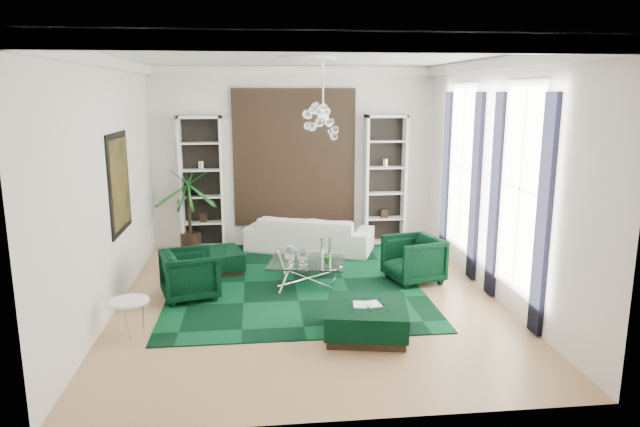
{
  "coord_description": "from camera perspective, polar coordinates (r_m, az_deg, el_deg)",
  "views": [
    {
      "loc": [
        -0.79,
        -8.66,
        3.26
      ],
      "look_at": [
        0.22,
        0.5,
        1.3
      ],
      "focal_mm": 32.0,
      "sensor_mm": 36.0,
      "label": 1
    }
  ],
  "objects": [
    {
      "name": "curtain_near_a",
      "position": [
        8.08,
        21.45,
        -0.34
      ],
      "size": [
        0.07,
        0.3,
        3.25
      ],
      "primitive_type": "cube",
      "color": "black",
      "rests_on": "floor"
    },
    {
      "name": "floor",
      "position": [
        9.29,
        -1.04,
        -8.62
      ],
      "size": [
        6.0,
        7.0,
        0.02
      ],
      "primitive_type": "cube",
      "color": "tan",
      "rests_on": "ground"
    },
    {
      "name": "ceiling_medallion",
      "position": [
        9.0,
        -1.32,
        15.25
      ],
      "size": [
        0.9,
        0.9,
        0.05
      ],
      "primitive_type": "cylinder",
      "color": "white",
      "rests_on": "ceiling"
    },
    {
      "name": "palm",
      "position": [
        12.08,
        -13.0,
        1.62
      ],
      "size": [
        1.49,
        1.49,
        2.29
      ],
      "primitive_type": null,
      "rotation": [
        0.0,
        0.0,
        -0.04
      ],
      "color": "#19591E",
      "rests_on": "floor"
    },
    {
      "name": "tapestry",
      "position": [
        12.22,
        -2.58,
        5.61
      ],
      "size": [
        2.5,
        0.06,
        2.8
      ],
      "primitive_type": "cube",
      "color": "black",
      "rests_on": "wall_back"
    },
    {
      "name": "rug",
      "position": [
        10.14,
        -2.59,
        -6.71
      ],
      "size": [
        4.2,
        5.0,
        0.02
      ],
      "primitive_type": "cube",
      "color": "black",
      "rests_on": "floor"
    },
    {
      "name": "side_table",
      "position": [
        8.28,
        -18.41,
        -9.94
      ],
      "size": [
        0.67,
        0.67,
        0.51
      ],
      "primitive_type": "cylinder",
      "rotation": [
        0.0,
        0.0,
        0.35
      ],
      "color": "white",
      "rests_on": "floor"
    },
    {
      "name": "curtain_near_b",
      "position": [
        9.46,
        17.12,
        1.67
      ],
      "size": [
        0.07,
        0.3,
        3.25
      ],
      "primitive_type": "cube",
      "color": "black",
      "rests_on": "floor"
    },
    {
      "name": "table_plant",
      "position": [
        9.64,
        0.79,
        -4.22
      ],
      "size": [
        0.18,
        0.16,
        0.26
      ],
      "primitive_type": "imported",
      "rotation": [
        0.0,
        0.0,
        0.36
      ],
      "color": "#19591E",
      "rests_on": "coffee_table"
    },
    {
      "name": "wall_back",
      "position": [
        12.27,
        -2.59,
        5.63
      ],
      "size": [
        6.0,
        0.02,
        3.8
      ],
      "primitive_type": "cube",
      "color": "silver",
      "rests_on": "ground"
    },
    {
      "name": "wall_right",
      "position": [
        9.55,
        17.24,
        3.27
      ],
      "size": [
        0.02,
        7.0,
        3.8
      ],
      "primitive_type": "cube",
      "color": "silver",
      "rests_on": "ground"
    },
    {
      "name": "armchair_right",
      "position": [
        10.13,
        9.31,
        -4.54
      ],
      "size": [
        1.08,
        1.06,
        0.81
      ],
      "primitive_type": "imported",
      "rotation": [
        0.0,
        0.0,
        -1.32
      ],
      "color": "black",
      "rests_on": "floor"
    },
    {
      "name": "ottoman_front",
      "position": [
        7.94,
        4.66,
        -10.57
      ],
      "size": [
        1.27,
        1.27,
        0.43
      ],
      "primitive_type": "cube",
      "rotation": [
        0.0,
        0.0,
        -0.19
      ],
      "color": "black",
      "rests_on": "floor"
    },
    {
      "name": "curtain_far_a",
      "position": [
        10.22,
        15.28,
        2.52
      ],
      "size": [
        0.07,
        0.3,
        3.25
      ],
      "primitive_type": "cube",
      "color": "black",
      "rests_on": "floor"
    },
    {
      "name": "window_far",
      "position": [
        10.92,
        14.04,
        4.49
      ],
      "size": [
        0.03,
        1.1,
        2.9
      ],
      "primitive_type": "cube",
      "color": "white",
      "rests_on": "wall_right"
    },
    {
      "name": "ottoman_side",
      "position": [
        10.73,
        -10.43,
        -4.73
      ],
      "size": [
        1.13,
        1.13,
        0.41
      ],
      "primitive_type": "cube",
      "rotation": [
        0.0,
        0.0,
        0.27
      ],
      "color": "black",
      "rests_on": "floor"
    },
    {
      "name": "shelving_right",
      "position": [
        12.42,
        6.52,
        3.32
      ],
      "size": [
        0.9,
        0.38,
        2.8
      ],
      "primitive_type": null,
      "color": "white",
      "rests_on": "floor"
    },
    {
      "name": "shelving_left",
      "position": [
        12.17,
        -11.72,
        2.96
      ],
      "size": [
        0.9,
        0.38,
        2.8
      ],
      "primitive_type": null,
      "color": "white",
      "rests_on": "floor"
    },
    {
      "name": "painting",
      "position": [
        9.61,
        -19.37,
        2.89
      ],
      "size": [
        0.04,
        1.3,
        1.6
      ],
      "primitive_type": "cube",
      "color": "black",
      "rests_on": "wall_left"
    },
    {
      "name": "window_near",
      "position": [
        8.73,
        19.44,
        2.35
      ],
      "size": [
        0.03,
        1.1,
        2.9
      ],
      "primitive_type": "cube",
      "color": "white",
      "rests_on": "wall_right"
    },
    {
      "name": "wall_left",
      "position": [
        9.04,
        -20.47,
        2.59
      ],
      "size": [
        0.02,
        7.0,
        3.8
      ],
      "primitive_type": "cube",
      "color": "silver",
      "rests_on": "ground"
    },
    {
      "name": "chandelier",
      "position": [
        9.26,
        0.29,
        9.46
      ],
      "size": [
        0.86,
        0.86,
        0.73
      ],
      "primitive_type": null,
      "rotation": [
        0.0,
        0.0,
        0.06
      ],
      "color": "white",
      "rests_on": "ceiling"
    },
    {
      "name": "crown_molding",
      "position": [
        8.7,
        -1.14,
        14.9
      ],
      "size": [
        6.0,
        7.0,
        0.18
      ],
      "primitive_type": null,
      "color": "white",
      "rests_on": "ceiling"
    },
    {
      "name": "sofa",
      "position": [
        11.88,
        -1.04,
        -2.05
      ],
      "size": [
        2.76,
        1.83,
        0.75
      ],
      "primitive_type": "imported",
      "rotation": [
        0.0,
        0.0,
        2.79
      ],
      "color": "white",
      "rests_on": "floor"
    },
    {
      "name": "wall_front",
      "position": [
        5.38,
        2.33,
        -2.67
      ],
      "size": [
        6.0,
        0.02,
        3.8
      ],
      "primitive_type": "cube",
      "color": "silver",
      "rests_on": "ground"
    },
    {
      "name": "coffee_table",
      "position": [
        9.96,
        -1.22,
        -5.78
      ],
      "size": [
        1.49,
        1.49,
        0.44
      ],
      "primitive_type": null,
      "rotation": [
        0.0,
        0.0,
        -0.19
      ],
      "color": "white",
      "rests_on": "floor"
    },
    {
      "name": "ceiling",
      "position": [
        8.71,
        -1.14,
        15.62
      ],
      "size": [
        6.0,
        7.0,
        0.02
      ],
      "primitive_type": "cube",
      "color": "white",
      "rests_on": "ground"
    },
    {
      "name": "curtain_far_b",
      "position": [
        11.67,
        12.5,
        3.79
      ],
      "size": [
        0.07,
        0.3,
        3.25
      ],
      "primitive_type": "cube",
      "color": "black",
      "rests_on": "floor"
    },
    {
      "name": "armchair_left",
      "position": [
        9.44,
        -12.86,
        -5.98
      ],
      "size": [
        1.07,
        1.05,
        0.79
      ],
      "primitive_type": "imported",
      "rotation": [
        0.0,
        0.0,
        1.85
      ],
      "color": "black",
      "rests_on": "floor"
    },
    {
      "name": "book",
      "position": [
        7.86,
        4.69,
        -9.02
      ],
      "size": [
        0.38,
        0.25,
        0.03
      ],
      "primitive_type": "cube",
      "color": "white",
      "rests_on": "ottoman_front"
    }
  ]
}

